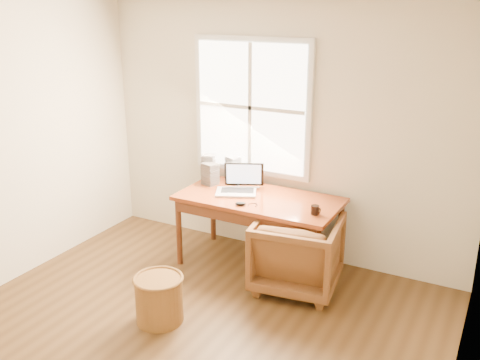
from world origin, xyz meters
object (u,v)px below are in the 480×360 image
object	(u,v)px
armchair	(297,253)
laptop	(236,179)
wicker_stool	(159,300)
desk	(259,199)
coffee_mug	(315,210)
cd_stack_a	(233,169)

from	to	relation	value
armchair	laptop	bearing A→B (deg)	-22.89
wicker_stool	laptop	size ratio (longest dim) A/B	0.93
desk	laptop	distance (m)	0.31
desk	coffee_mug	world-z (taller)	coffee_mug
laptop	cd_stack_a	distance (m)	0.39
armchair	cd_stack_a	xyz separation A→B (m)	(-0.97, 0.54, 0.53)
laptop	armchair	bearing A→B (deg)	-40.16
armchair	laptop	world-z (taller)	laptop
wicker_stool	cd_stack_a	xyz separation A→B (m)	(-0.16, 1.61, 0.69)
desk	wicker_stool	bearing A→B (deg)	-103.35
coffee_mug	cd_stack_a	size ratio (longest dim) A/B	0.31
armchair	cd_stack_a	bearing A→B (deg)	-36.55
laptop	cd_stack_a	world-z (taller)	laptop
desk	cd_stack_a	size ratio (longest dim) A/B	5.91
armchair	wicker_stool	bearing A→B (deg)	45.15
laptop	cd_stack_a	size ratio (longest dim) A/B	1.58
cd_stack_a	desk	bearing A→B (deg)	-34.66
armchair	coffee_mug	size ratio (longest dim) A/B	9.23
wicker_stool	armchair	bearing A→B (deg)	52.73
desk	laptop	world-z (taller)	laptop
wicker_stool	laptop	bearing A→B (deg)	87.81
wicker_stool	coffee_mug	xyz separation A→B (m)	(0.94, 1.12, 0.59)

